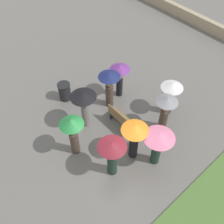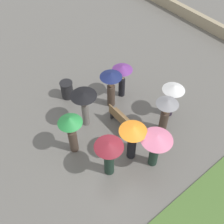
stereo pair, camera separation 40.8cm
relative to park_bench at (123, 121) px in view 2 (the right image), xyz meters
The scene contains 12 objects.
ground_plane 1.70m from the park_bench, 126.61° to the left, with size 90.00×90.00×0.00m, color #66635E.
park_bench is the anchor object (origin of this frame).
trash_bin 3.25m from the park_bench, 14.69° to the left, with size 0.62×0.62×0.89m.
crowd_person_navy 1.71m from the park_bench, 18.98° to the right, with size 0.98×0.98×1.94m.
crowd_person_black 1.89m from the park_bench, 42.61° to the left, with size 1.09×1.09×1.94m.
crowd_person_white 2.40m from the park_bench, 108.50° to the right, with size 0.97×0.97×1.77m.
crowd_person_maroon 2.40m from the park_bench, 126.09° to the left, with size 1.06×1.06×1.90m.
crowd_person_pink 2.33m from the park_bench, behind, with size 1.19×1.19×1.84m.
crowd_person_green 2.51m from the park_bench, 80.53° to the left, with size 0.95×0.95×2.02m.
crowd_person_grey 1.90m from the park_bench, 132.69° to the right, with size 0.92×0.92×1.86m.
crowd_person_purple 2.21m from the park_bench, 38.89° to the right, with size 0.94×0.94×1.82m.
crowd_person_orange 1.75m from the park_bench, 152.48° to the left, with size 1.06×1.06×1.90m.
Camera 2 is at (-4.70, 3.89, 9.81)m, focal length 45.00 mm.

